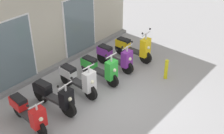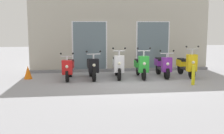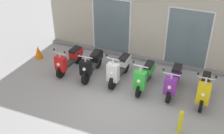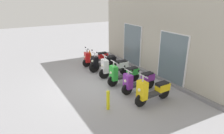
# 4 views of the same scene
# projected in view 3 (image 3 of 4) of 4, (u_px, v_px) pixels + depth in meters

# --- Properties ---
(ground_plane) EXTENTS (40.00, 40.00, 0.00)m
(ground_plane) POSITION_uv_depth(u_px,v_px,m) (120.00, 102.00, 9.11)
(ground_plane) COLOR #939399
(storefront_facade) EXTENTS (8.35, 0.50, 4.07)m
(storefront_facade) POSITION_uv_depth(u_px,v_px,m) (150.00, 11.00, 10.46)
(storefront_facade) COLOR #B2AD9E
(storefront_facade) RESTS_ON ground_plane
(scooter_red) EXTENTS (0.52, 1.55, 1.10)m
(scooter_red) POSITION_uv_depth(u_px,v_px,m) (69.00, 59.00, 10.46)
(scooter_red) COLOR black
(scooter_red) RESTS_ON ground_plane
(scooter_black) EXTENTS (0.58, 1.66, 1.17)m
(scooter_black) POSITION_uv_depth(u_px,v_px,m) (92.00, 64.00, 10.18)
(scooter_black) COLOR black
(scooter_black) RESTS_ON ground_plane
(scooter_white) EXTENTS (0.52, 1.62, 1.27)m
(scooter_white) POSITION_uv_depth(u_px,v_px,m) (119.00, 69.00, 9.86)
(scooter_white) COLOR black
(scooter_white) RESTS_ON ground_plane
(scooter_green) EXTENTS (0.55, 1.63, 1.27)m
(scooter_green) POSITION_uv_depth(u_px,v_px,m) (145.00, 76.00, 9.51)
(scooter_green) COLOR black
(scooter_green) RESTS_ON ground_plane
(scooter_purple) EXTENTS (0.60, 1.60, 1.15)m
(scooter_purple) POSITION_uv_depth(u_px,v_px,m) (173.00, 80.00, 9.31)
(scooter_purple) COLOR black
(scooter_purple) RESTS_ON ground_plane
(scooter_yellow) EXTENTS (0.56, 1.62, 1.31)m
(scooter_yellow) POSITION_uv_depth(u_px,v_px,m) (204.00, 88.00, 8.89)
(scooter_yellow) COLOR black
(scooter_yellow) RESTS_ON ground_plane
(traffic_cone) EXTENTS (0.32, 0.32, 0.52)m
(traffic_cone) POSITION_uv_depth(u_px,v_px,m) (38.00, 52.00, 11.36)
(traffic_cone) COLOR orange
(traffic_cone) RESTS_ON ground_plane
(curb_bollard) EXTENTS (0.12, 0.12, 0.70)m
(curb_bollard) POSITION_uv_depth(u_px,v_px,m) (180.00, 122.00, 7.82)
(curb_bollard) COLOR yellow
(curb_bollard) RESTS_ON ground_plane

